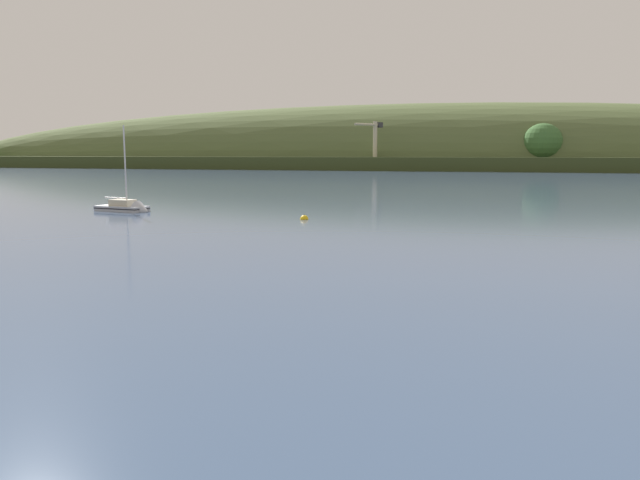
% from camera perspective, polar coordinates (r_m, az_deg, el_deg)
% --- Properties ---
extents(far_shoreline_hill, '(584.35, 81.96, 52.53)m').
position_cam_1_polar(far_shoreline_hill, '(260.93, 7.62, 6.60)').
color(far_shoreline_hill, '#35401E').
rests_on(far_shoreline_hill, ground).
extents(dockside_crane, '(8.14, 11.49, 17.52)m').
position_cam_1_polar(dockside_crane, '(227.77, 5.02, 8.50)').
color(dockside_crane, '#4C4C51').
rests_on(dockside_crane, ground).
extents(sailboat_near_mooring, '(6.68, 3.09, 10.01)m').
position_cam_1_polar(sailboat_near_mooring, '(68.76, -17.21, 2.73)').
color(sailboat_near_mooring, '#ADB2BC').
rests_on(sailboat_near_mooring, ground).
extents(mooring_buoy_midchannel, '(0.78, 0.78, 0.86)m').
position_cam_1_polar(mooring_buoy_midchannel, '(57.80, -1.46, 1.92)').
color(mooring_buoy_midchannel, yellow).
rests_on(mooring_buoy_midchannel, ground).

